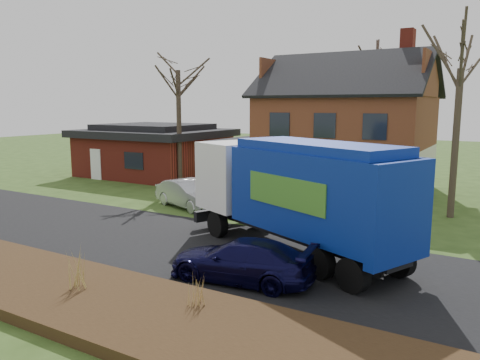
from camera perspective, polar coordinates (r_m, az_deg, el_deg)
The scene contains 13 objects.
ground at distance 17.63m, azimuth -8.19°, elevation -7.64°, with size 120.00×120.00×0.00m, color #2D4617.
road at distance 17.63m, azimuth -8.19°, elevation -7.61°, with size 80.00×7.00×0.02m, color black.
mulch_verge at distance 14.07m, azimuth -22.06°, elevation -11.98°, with size 80.00×3.50×0.30m, color black.
main_house at distance 28.57m, azimuth 11.88°, elevation 6.87°, with size 12.95×8.95×9.26m.
ranch_house at distance 34.71m, azimuth -10.40°, elevation 3.62°, with size 9.80×8.20×3.70m.
garbage_truck at distance 15.84m, azimuth 6.87°, elevation -1.16°, with size 9.30×5.92×3.90m.
silver_sedan at distance 23.37m, azimuth -6.26°, elevation -1.69°, with size 1.47×4.20×1.39m, color #A2A3A9.
navy_wagon at distance 13.71m, azimuth 0.15°, elevation -9.76°, with size 1.74×4.27×1.24m, color black.
tree_front_west at distance 29.44m, azimuth -7.62°, elevation 15.15°, with size 3.34×3.34×9.93m.
tree_front_east at distance 23.04m, azimuth 25.52°, elevation 14.87°, with size 3.41×3.41×9.48m.
tree_back at distance 36.01m, azimuth 16.42°, elevation 15.81°, with size 3.59×3.59×11.36m.
grass_clump_mid at distance 13.16m, azimuth -19.26°, elevation -10.16°, with size 0.38×0.31×1.05m.
grass_clump_east at distance 11.53m, azimuth -5.23°, elevation -13.08°, with size 0.33×0.27×0.81m.
Camera 1 is at (10.60, -13.14, 5.06)m, focal length 35.00 mm.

